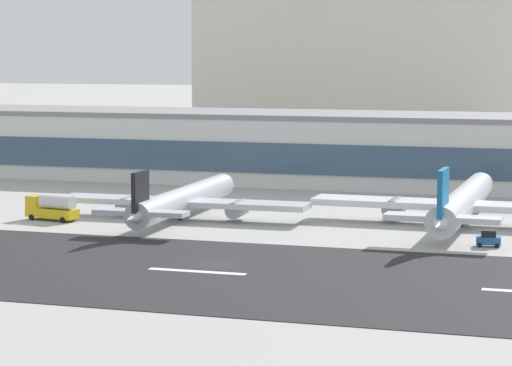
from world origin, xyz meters
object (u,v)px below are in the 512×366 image
Objects in this scene: terminal_building at (379,149)px; service_baggage_tug_0 at (489,239)px; service_fuel_truck_1 at (52,207)px; distant_hotel_block at (357,60)px; airliner_black_tail_gate_0 at (181,201)px; airliner_blue_tail_gate_1 at (461,204)px.

terminal_building is 59.25× the size of service_baggage_tug_0.
service_fuel_truck_1 is at bearing 172.90° from service_baggage_tug_0.
service_baggage_tug_0 is (26.78, -63.85, -5.87)m from terminal_building.
distant_hotel_block is 201.57m from service_fuel_truck_1.
service_baggage_tug_0 is at bearing -73.49° from distant_hotel_block.
service_fuel_truck_1 is at bearing -123.13° from terminal_building.
airliner_blue_tail_gate_1 reaches higher than airliner_black_tail_gate_0.
service_baggage_tug_0 is (60.48, -204.04, -22.11)m from distant_hotel_block.
terminal_building is at bearing -112.21° from service_fuel_truck_1.
distant_hotel_block is 195.47m from airliner_black_tail_gate_0.
service_baggage_tug_0 is at bearing -102.66° from airliner_black_tail_gate_0.
airliner_black_tail_gate_0 is at bearing -111.00° from terminal_building.
terminal_building is 57.75m from airliner_black_tail_gate_0.
distant_hotel_block is 196.68m from airliner_blue_tail_gate_1.
airliner_blue_tail_gate_1 is at bearing -82.28° from airliner_black_tail_gate_0.
service_fuel_truck_1 reaches higher than service_baggage_tug_0.
airliner_blue_tail_gate_1 is (41.98, 6.20, 0.38)m from airliner_black_tail_gate_0.
terminal_building is 145.10m from distant_hotel_block.
distant_hotel_block is at bearing -80.67° from service_fuel_truck_1.
airliner_black_tail_gate_0 is at bearing -86.15° from distant_hotel_block.
terminal_building is 3.93× the size of airliner_blue_tail_gate_1.
distant_hotel_block is at bearing 102.59° from service_baggage_tug_0.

